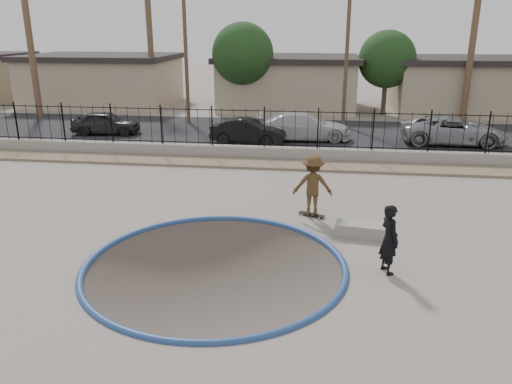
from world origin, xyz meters
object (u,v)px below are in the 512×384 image
at_px(skater, 313,188).
at_px(skateboard, 312,214).
at_px(car_b, 248,131).
at_px(car_d, 453,130).
at_px(videographer, 389,239).
at_px(car_c, 304,126).
at_px(concrete_ledge, 362,230).
at_px(car_a, 106,123).

xyz_separation_m(skater, skateboard, (-0.00, -0.00, -0.93)).
height_order(car_b, car_d, car_d).
height_order(videographer, car_c, videographer).
relative_size(videographer, car_c, 0.36).
height_order(concrete_ledge, car_a, car_a).
relative_size(videographer, car_a, 0.47).
bearing_deg(concrete_ledge, videographer, -78.57).
bearing_deg(car_b, videographer, -152.67).
height_order(concrete_ledge, car_b, car_b).
relative_size(skater, car_c, 0.39).
bearing_deg(car_d, car_a, 91.17).
height_order(skater, car_d, skater).
bearing_deg(videographer, car_a, 19.22).
xyz_separation_m(videographer, car_c, (-2.78, 15.45, -0.13)).
distance_m(skater, concrete_ledge, 2.27).
relative_size(concrete_ledge, car_b, 0.40).
bearing_deg(concrete_ledge, car_b, 113.77).
height_order(skateboard, car_d, car_d).
xyz_separation_m(car_b, car_d, (10.84, 1.25, 0.09)).
height_order(car_a, car_d, car_d).
distance_m(concrete_ledge, car_c, 13.38).
height_order(skateboard, videographer, videographer).
relative_size(car_a, car_d, 0.72).
bearing_deg(concrete_ledge, skater, 136.99).
relative_size(skater, car_a, 0.51).
relative_size(car_c, car_d, 0.96).
bearing_deg(car_a, skateboard, -139.62).
distance_m(videographer, concrete_ledge, 2.44).
distance_m(skater, skateboard, 0.93).
bearing_deg(skateboard, concrete_ledge, -18.80).
bearing_deg(car_d, car_c, 90.99).
bearing_deg(skater, car_d, -123.80).
bearing_deg(car_a, car_c, -95.95).
relative_size(skater, skateboard, 2.15).
bearing_deg(videographer, skateboard, 4.91).
bearing_deg(car_c, skater, 178.36).
relative_size(car_a, car_c, 0.75).
xyz_separation_m(car_b, car_c, (2.91, 1.31, 0.09)).
distance_m(skateboard, car_a, 16.97).
bearing_deg(car_b, skateboard, -155.16).
xyz_separation_m(skateboard, concrete_ledge, (1.56, -1.45, 0.14)).
bearing_deg(concrete_ledge, skateboard, 136.99).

